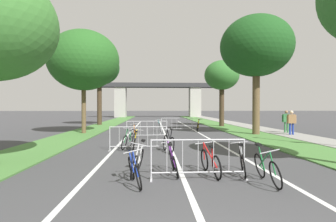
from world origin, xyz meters
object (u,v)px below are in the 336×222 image
(bicycle_red_9, at_px, (210,162))
(crowd_barrier_second, at_px, (138,139))
(bicycle_yellow_11, at_px, (198,127))
(bicycle_green_0, at_px, (128,140))
(bicycle_silver_7, at_px, (242,162))
(bicycle_blue_4, at_px, (134,170))
(tree_left_pine_near, at_px, (99,69))
(bicycle_black_3, at_px, (169,143))
(crowd_barrier_fourth, at_px, (177,124))
(bicycle_yellow_1, at_px, (134,144))
(tree_right_cypress_far, at_px, (256,47))
(crowd_barrier_third, at_px, (147,130))
(bicycle_purple_8, at_px, (173,162))
(crowd_barrier_nearest, at_px, (198,159))
(bicycle_orange_2, at_px, (135,132))
(bicycle_teal_6, at_px, (160,127))
(bicycle_white_5, at_px, (138,161))
(pedestrian_pushing_bike, at_px, (291,120))
(bicycle_green_10, at_px, (266,168))
(tree_left_oak_near, at_px, (84,60))
(pedestrian_strolling, at_px, (286,120))
(tree_right_oak_mid, at_px, (222,76))

(bicycle_red_9, bearing_deg, crowd_barrier_second, 110.56)
(bicycle_yellow_11, bearing_deg, crowd_barrier_second, -108.26)
(bicycle_green_0, height_order, bicycle_red_9, bicycle_green_0)
(bicycle_silver_7, bearing_deg, bicycle_blue_4, -150.25)
(tree_left_pine_near, relative_size, bicycle_black_3, 4.66)
(tree_left_pine_near, relative_size, crowd_barrier_fourth, 3.11)
(bicycle_silver_7, bearing_deg, bicycle_yellow_1, 144.23)
(tree_right_cypress_far, bearing_deg, bicycle_red_9, -116.63)
(tree_right_cypress_far, relative_size, crowd_barrier_third, 3.22)
(bicycle_green_0, distance_m, bicycle_purple_8, 5.15)
(bicycle_silver_7, bearing_deg, bicycle_purple_8, -170.28)
(tree_right_cypress_far, xyz_separation_m, crowd_barrier_nearest, (-5.85, -11.28, -5.52))
(bicycle_orange_2, relative_size, bicycle_silver_7, 1.07)
(bicycle_teal_6, bearing_deg, bicycle_white_5, 87.07)
(pedestrian_pushing_bike, bearing_deg, bicycle_white_5, 58.84)
(bicycle_teal_6, bearing_deg, bicycle_blue_4, 87.20)
(bicycle_green_10, bearing_deg, bicycle_green_0, -53.93)
(crowd_barrier_third, distance_m, bicycle_red_9, 9.48)
(bicycle_blue_4, height_order, bicycle_red_9, bicycle_blue_4)
(tree_left_oak_near, height_order, pedestrian_pushing_bike, tree_left_oak_near)
(bicycle_blue_4, height_order, bicycle_green_10, bicycle_green_10)
(crowd_barrier_fourth, xyz_separation_m, pedestrian_strolling, (7.64, -2.61, 0.49))
(tree_left_pine_near, xyz_separation_m, crowd_barrier_fourth, (7.63, -7.71, -5.50))
(bicycle_silver_7, bearing_deg, bicycle_orange_2, 125.00)
(tree_left_pine_near, xyz_separation_m, crowd_barrier_second, (5.11, -17.40, -5.50))
(bicycle_orange_2, xyz_separation_m, bicycle_yellow_11, (4.62, 3.92, 0.03))
(tree_right_oak_mid, relative_size, bicycle_blue_4, 4.10)
(bicycle_orange_2, bearing_deg, bicycle_yellow_1, -87.81)
(pedestrian_strolling, bearing_deg, bicycle_teal_6, 179.08)
(crowd_barrier_nearest, distance_m, pedestrian_pushing_bike, 13.19)
(crowd_barrier_second, distance_m, bicycle_blue_4, 5.28)
(bicycle_yellow_1, height_order, bicycle_teal_6, bicycle_teal_6)
(tree_left_pine_near, xyz_separation_m, bicycle_silver_7, (8.26, -21.85, -5.66))
(bicycle_black_3, bearing_deg, pedestrian_pushing_bike, 24.27)
(tree_right_oak_mid, relative_size, bicycle_red_9, 3.75)
(bicycle_teal_6, xyz_separation_m, bicycle_green_10, (2.33, -14.65, -0.01))
(crowd_barrier_fourth, bearing_deg, pedestrian_strolling, -18.86)
(tree_left_pine_near, distance_m, bicycle_silver_7, 24.04)
(crowd_barrier_fourth, distance_m, bicycle_yellow_11, 1.69)
(bicycle_white_5, bearing_deg, crowd_barrier_third, -83.71)
(pedestrian_strolling, height_order, pedestrian_pushing_bike, pedestrian_pushing_bike)
(bicycle_blue_4, xyz_separation_m, bicycle_purple_8, (1.02, 0.97, -0.00))
(tree_right_cypress_far, height_order, pedestrian_strolling, tree_right_cypress_far)
(bicycle_orange_2, xyz_separation_m, bicycle_red_9, (2.77, -9.64, -0.00))
(pedestrian_strolling, xyz_separation_m, pedestrian_pushing_bike, (-0.36, -1.42, 0.00))
(bicycle_orange_2, height_order, bicycle_yellow_11, bicycle_yellow_11)
(bicycle_silver_7, distance_m, pedestrian_pushing_bike, 12.12)
(bicycle_teal_6, height_order, bicycle_red_9, bicycle_teal_6)
(pedestrian_strolling, bearing_deg, bicycle_orange_2, -157.13)
(bicycle_orange_2, distance_m, bicycle_yellow_11, 6.06)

